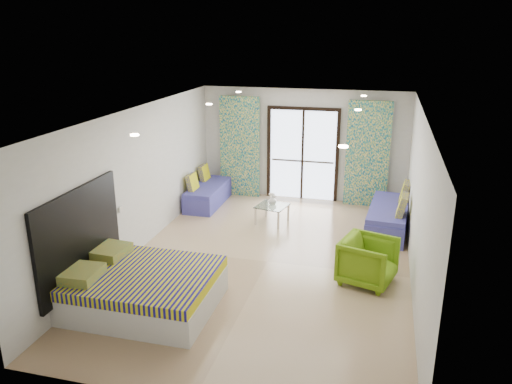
% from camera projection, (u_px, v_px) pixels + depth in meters
% --- Properties ---
extents(floor, '(5.00, 7.50, 0.01)m').
position_uv_depth(floor, '(267.00, 262.00, 9.09)').
color(floor, '#A18260').
rests_on(floor, ground).
extents(ceiling, '(5.00, 7.50, 0.01)m').
position_uv_depth(ceiling, '(269.00, 114.00, 8.25)').
color(ceiling, silver).
rests_on(ceiling, ground).
extents(wall_back, '(5.00, 0.01, 2.70)m').
position_uv_depth(wall_back, '(303.00, 145.00, 12.12)').
color(wall_back, silver).
rests_on(wall_back, ground).
extents(wall_front, '(5.00, 0.01, 2.70)m').
position_uv_depth(wall_front, '(187.00, 299.00, 5.22)').
color(wall_front, silver).
rests_on(wall_front, ground).
extents(wall_left, '(0.01, 7.50, 2.70)m').
position_uv_depth(wall_left, '(137.00, 181.00, 9.26)').
color(wall_left, silver).
rests_on(wall_left, ground).
extents(wall_right, '(0.01, 7.50, 2.70)m').
position_uv_depth(wall_right, '(418.00, 203.00, 8.07)').
color(wall_right, silver).
rests_on(wall_right, ground).
extents(balcony_door, '(1.76, 0.08, 2.28)m').
position_uv_depth(balcony_door, '(303.00, 149.00, 12.12)').
color(balcony_door, black).
rests_on(balcony_door, floor).
extents(balcony_rail, '(1.52, 0.03, 0.04)m').
position_uv_depth(balcony_rail, '(302.00, 161.00, 12.22)').
color(balcony_rail, '#595451').
rests_on(balcony_rail, balcony_door).
extents(curtain_left, '(1.00, 0.10, 2.50)m').
position_uv_depth(curtain_left, '(240.00, 147.00, 12.35)').
color(curtain_left, silver).
rests_on(curtain_left, floor).
extents(curtain_right, '(1.00, 0.10, 2.50)m').
position_uv_depth(curtain_right, '(367.00, 154.00, 11.62)').
color(curtain_right, silver).
rests_on(curtain_right, floor).
extents(downlight_a, '(0.12, 0.12, 0.02)m').
position_uv_depth(downlight_a, '(135.00, 135.00, 6.75)').
color(downlight_a, '#FFE0B2').
rests_on(downlight_a, ceiling).
extents(downlight_b, '(0.12, 0.12, 0.02)m').
position_uv_depth(downlight_b, '(343.00, 147.00, 6.08)').
color(downlight_b, '#FFE0B2').
rests_on(downlight_b, ceiling).
extents(downlight_c, '(0.12, 0.12, 0.02)m').
position_uv_depth(downlight_c, '(209.00, 104.00, 9.51)').
color(downlight_c, '#FFE0B2').
rests_on(downlight_c, ceiling).
extents(downlight_d, '(0.12, 0.12, 0.02)m').
position_uv_depth(downlight_d, '(358.00, 110.00, 8.84)').
color(downlight_d, '#FFE0B2').
rests_on(downlight_d, ceiling).
extents(downlight_e, '(0.12, 0.12, 0.02)m').
position_uv_depth(downlight_e, '(239.00, 92.00, 11.35)').
color(downlight_e, '#FFE0B2').
rests_on(downlight_e, ceiling).
extents(downlight_f, '(0.12, 0.12, 0.02)m').
position_uv_depth(downlight_f, '(364.00, 96.00, 10.68)').
color(downlight_f, '#FFE0B2').
rests_on(downlight_f, ceiling).
extents(headboard, '(0.06, 2.10, 1.50)m').
position_uv_depth(headboard, '(80.00, 237.00, 7.53)').
color(headboard, black).
rests_on(headboard, floor).
extents(switch_plate, '(0.02, 0.10, 0.10)m').
position_uv_depth(switch_plate, '(121.00, 209.00, 8.68)').
color(switch_plate, silver).
rests_on(switch_plate, wall_left).
extents(bed, '(2.11, 1.72, 0.73)m').
position_uv_depth(bed, '(143.00, 288.00, 7.53)').
color(bed, silver).
rests_on(bed, floor).
extents(daybed_left, '(0.68, 1.73, 0.85)m').
position_uv_depth(daybed_left, '(208.00, 193.00, 12.00)').
color(daybed_left, '#424099').
rests_on(daybed_left, floor).
extents(daybed_right, '(0.91, 2.01, 0.97)m').
position_uv_depth(daybed_right, '(389.00, 217.00, 10.40)').
color(daybed_right, '#424099').
rests_on(daybed_right, floor).
extents(coffee_table, '(0.73, 0.73, 0.71)m').
position_uv_depth(coffee_table, '(272.00, 207.00, 10.79)').
color(coffee_table, silver).
rests_on(coffee_table, floor).
extents(vase, '(0.24, 0.24, 0.18)m').
position_uv_depth(vase, '(272.00, 200.00, 10.82)').
color(vase, white).
rests_on(vase, coffee_table).
extents(armchair, '(0.98, 1.01, 0.85)m').
position_uv_depth(armchair, '(368.00, 259.00, 8.22)').
color(armchair, '#649313').
rests_on(armchair, floor).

